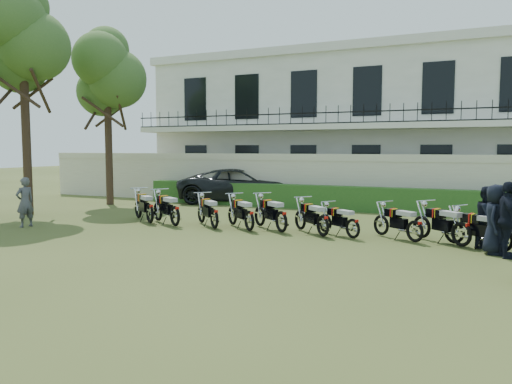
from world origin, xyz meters
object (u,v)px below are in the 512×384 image
motorcycle_7 (415,226)px  tree_west_near (107,73)px  motorcycle_9 (502,233)px  officer_2 (507,220)px  suv (241,186)px  tree_west_mid (23,38)px  motorcycle_2 (214,214)px  motorcycle_0 (150,209)px  officer_4 (487,217)px  motorcycle_8 (462,228)px  motorcycle_5 (323,221)px  motorcycle_3 (249,216)px  officer_3 (495,219)px  motorcycle_6 (353,224)px  motorcycle_4 (281,216)px  motorcycle_1 (175,211)px  inspector (25,202)px

motorcycle_7 → tree_west_near: bearing=110.1°
motorcycle_9 → officer_2: 0.69m
suv → tree_west_mid: bearing=125.5°
tree_west_mid → motorcycle_2: bearing=-1.0°
motorcycle_0 → tree_west_mid: bearing=125.9°
motorcycle_9 → officer_4: size_ratio=1.06×
tree_west_near → motorcycle_8: 16.34m
motorcycle_0 → officer_2: 10.74m
tree_west_mid → tree_west_near: bearing=82.9°
motorcycle_5 → suv: suv is taller
tree_west_mid → officer_4: size_ratio=5.56×
officer_4 → motorcycle_3: bearing=111.8°
motorcycle_0 → officer_3: officer_3 is taller
motorcycle_6 → tree_west_mid: bearing=123.6°
motorcycle_5 → motorcycle_2: bearing=132.4°
tree_west_near → motorcycle_4: (9.90, -3.93, -5.38)m
motorcycle_3 → motorcycle_8: motorcycle_8 is taller
motorcycle_5 → officer_3: bearing=-54.3°
tree_west_near → officer_4: 16.74m
motorcycle_7 → officer_3: bearing=-72.3°
motorcycle_9 → motorcycle_2: bearing=120.8°
motorcycle_7 → officer_2: 2.42m
tree_west_near → motorcycle_3: (8.91, -4.08, -5.39)m
motorcycle_1 → motorcycle_9: (9.49, -0.06, -0.04)m
tree_west_mid → motorcycle_0: size_ratio=5.13×
inspector → motorcycle_0: bearing=135.7°
motorcycle_2 → motorcycle_4: motorcycle_4 is taller
motorcycle_2 → motorcycle_7: motorcycle_2 is taller
tree_west_near → motorcycle_1: bearing=-33.9°
motorcycle_3 → officer_2: bearing=-56.1°
motorcycle_2 → inspector: inspector is taller
motorcycle_6 → officer_2: officer_2 is taller
tree_west_near → motorcycle_9: 17.27m
officer_3 → tree_west_near: bearing=83.9°
motorcycle_3 → inspector: inspector is taller
motorcycle_0 → motorcycle_7: bearing=-52.3°
motorcycle_0 → motorcycle_7: size_ratio=1.10×
officer_4 → motorcycle_0: bearing=110.8°
motorcycle_7 → motorcycle_9: size_ratio=0.93×
suv → motorcycle_9: bearing=-141.2°
tree_west_near → suv: bearing=31.7°
tree_west_mid → motorcycle_0: 8.38m
motorcycle_4 → officer_2: (6.00, -0.94, 0.38)m
officer_2 → officer_4: bearing=6.3°
motorcycle_1 → officer_3: size_ratio=1.08×
motorcycle_7 → officer_3: size_ratio=0.93×
inspector → officer_3: size_ratio=0.96×
motorcycle_5 → motorcycle_9: size_ratio=0.90×
motorcycle_0 → tree_west_near: bearing=88.5°
suv → officer_2: (10.85, -7.99, 0.10)m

